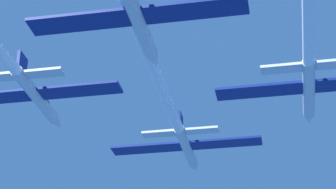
% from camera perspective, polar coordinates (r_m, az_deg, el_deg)
% --- Properties ---
extents(jet_lead, '(17.80, 50.85, 2.95)m').
position_cam_1_polar(jet_lead, '(68.06, -0.22, -0.15)').
color(jet_lead, silver).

